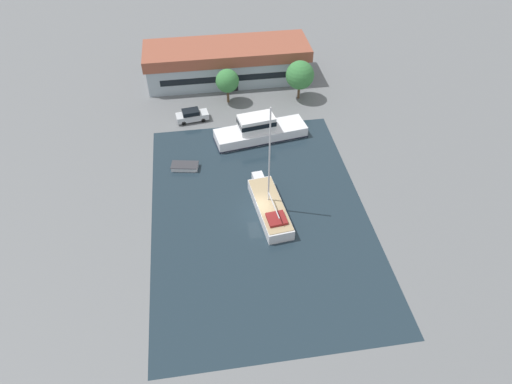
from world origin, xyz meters
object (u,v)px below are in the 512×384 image
at_px(motor_cruiser, 259,130).
at_px(warehouse_building, 227,62).
at_px(quay_tree_near_building, 227,81).
at_px(parked_car, 192,115).
at_px(quay_tree_by_water, 300,75).
at_px(small_dinghy, 185,166).
at_px(sailboat_moored, 269,206).

bearing_deg(motor_cruiser, warehouse_building, -0.26).
relative_size(warehouse_building, quay_tree_near_building, 4.87).
bearing_deg(warehouse_building, parked_car, -119.04).
bearing_deg(quay_tree_by_water, small_dinghy, -141.31).
relative_size(quay_tree_by_water, small_dinghy, 1.66).
bearing_deg(quay_tree_by_water, quay_tree_near_building, 177.35).
bearing_deg(quay_tree_near_building, parked_car, -143.41).
relative_size(parked_car, sailboat_moored, 0.35).
distance_m(warehouse_building, small_dinghy, 22.64).
relative_size(warehouse_building, small_dinghy, 7.11).
relative_size(quay_tree_by_water, motor_cruiser, 0.46).
height_order(quay_tree_near_building, quay_tree_by_water, quay_tree_by_water).
xyz_separation_m(parked_car, small_dinghy, (-1.39, -10.29, -0.53)).
xyz_separation_m(quay_tree_by_water, sailboat_moored, (-8.29, -22.74, -3.00)).
distance_m(quay_tree_by_water, sailboat_moored, 24.39).
height_order(parked_car, small_dinghy, parked_car).
height_order(quay_tree_near_building, parked_car, quay_tree_near_building).
relative_size(parked_car, small_dinghy, 1.30).
height_order(quay_tree_near_building, motor_cruiser, quay_tree_near_building).
height_order(warehouse_building, parked_car, warehouse_building).
relative_size(sailboat_moored, motor_cruiser, 1.05).
height_order(parked_car, motor_cruiser, motor_cruiser).
distance_m(quay_tree_near_building, small_dinghy, 16.21).
bearing_deg(warehouse_building, quay_tree_near_building, -95.18).
distance_m(warehouse_building, parked_car, 12.67).
bearing_deg(quay_tree_near_building, small_dinghy, -115.53).
xyz_separation_m(warehouse_building, motor_cruiser, (2.52, -16.36, -1.57)).
relative_size(quay_tree_near_building, parked_car, 1.12).
bearing_deg(parked_car, motor_cruiser, 50.06).
bearing_deg(sailboat_moored, quay_tree_by_water, 63.70).
height_order(warehouse_building, motor_cruiser, warehouse_building).
height_order(sailboat_moored, motor_cruiser, sailboat_moored).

